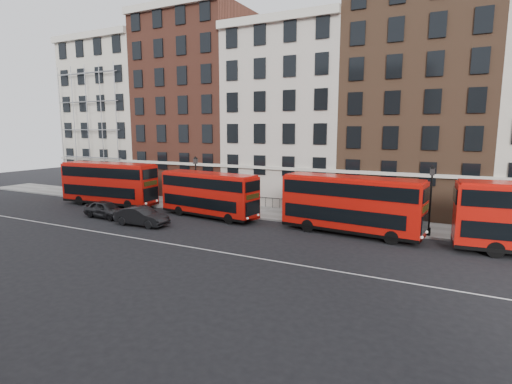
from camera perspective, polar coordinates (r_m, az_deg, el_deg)
The scene contains 13 objects.
ground at distance 30.14m, azimuth -7.93°, elevation -6.69°, with size 120.00×120.00×0.00m, color black.
pavement at distance 38.91m, azimuth 1.01°, elevation -2.91°, with size 80.00×5.00×0.15m, color gray.
kerb at distance 36.73m, azimuth -0.72°, elevation -3.62°, with size 80.00×0.30×0.16m, color gray.
road_centre_line at distance 28.60m, azimuth -10.26°, elevation -7.60°, with size 70.00×0.12×0.01m, color white.
building_terrace at distance 44.98m, azimuth 4.94°, elevation 11.68°, with size 64.00×11.95×22.00m.
bus_a at distance 45.17m, azimuth -20.30°, elevation 1.24°, with size 11.03×3.38×4.57m.
bus_b at distance 36.89m, azimuth -6.79°, elevation -0.24°, with size 10.09×3.62×4.15m.
bus_c at distance 31.54m, azimuth 13.35°, elevation -1.63°, with size 10.94×3.61×4.51m.
car_rear at distance 39.26m, azimuth -20.62°, elevation -2.33°, with size 1.85×4.61×1.57m, color black.
car_front at distance 35.20m, azimuth -16.04°, elevation -3.35°, with size 1.67×4.80×1.58m, color black.
lamp_post_left at distance 39.78m, azimuth -8.58°, elevation 1.64°, with size 0.44×0.44×5.33m.
lamp_post_right at distance 32.43m, azimuth 23.68°, elevation -0.68°, with size 0.44×0.44×5.33m.
iron_railings at distance 40.74m, azimuth 2.38°, elevation -1.55°, with size 6.60×0.06×1.00m, color black, non-canonical shape.
Camera 1 is at (16.84, -23.65, 8.10)m, focal length 28.00 mm.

